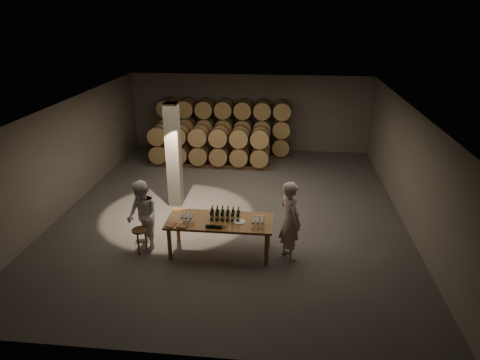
# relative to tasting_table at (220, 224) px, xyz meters

# --- Properties ---
(room) EXTENTS (12.00, 12.00, 12.00)m
(room) POSITION_rel_tasting_table_xyz_m (-1.80, 2.70, 0.80)
(room) COLOR #565351
(room) RESTS_ON ground
(tasting_table) EXTENTS (2.60, 1.10, 0.90)m
(tasting_table) POSITION_rel_tasting_table_xyz_m (0.00, 0.00, 0.00)
(tasting_table) COLOR brown
(tasting_table) RESTS_ON ground
(barrel_stack_back) EXTENTS (5.48, 0.95, 2.31)m
(barrel_stack_back) POSITION_rel_tasting_table_xyz_m (-0.96, 7.70, 0.40)
(barrel_stack_back) COLOR #57321D
(barrel_stack_back) RESTS_ON ground
(barrel_stack_front) EXTENTS (4.70, 0.95, 1.57)m
(barrel_stack_front) POSITION_rel_tasting_table_xyz_m (-1.35, 6.30, 0.03)
(barrel_stack_front) COLOR #57321D
(barrel_stack_front) RESTS_ON ground
(bottle_cluster) EXTENTS (0.73, 0.23, 0.33)m
(bottle_cluster) POSITION_rel_tasting_table_xyz_m (0.12, 0.07, 0.22)
(bottle_cluster) COLOR black
(bottle_cluster) RESTS_ON tasting_table
(lying_bottles) EXTENTS (0.49, 0.09, 0.09)m
(lying_bottles) POSITION_rel_tasting_table_xyz_m (-0.07, -0.41, 0.15)
(lying_bottles) COLOR black
(lying_bottles) RESTS_ON tasting_table
(glass_cluster_left) EXTENTS (0.31, 0.31, 0.18)m
(glass_cluster_left) POSITION_rel_tasting_table_xyz_m (-0.78, -0.10, 0.23)
(glass_cluster_left) COLOR silver
(glass_cluster_left) RESTS_ON tasting_table
(glass_cluster_right) EXTENTS (0.30, 0.41, 0.17)m
(glass_cluster_right) POSITION_rel_tasting_table_xyz_m (0.95, -0.12, 0.22)
(glass_cluster_right) COLOR silver
(glass_cluster_right) RESTS_ON tasting_table
(plate) EXTENTS (0.30, 0.30, 0.02)m
(plate) POSITION_rel_tasting_table_xyz_m (0.48, -0.04, 0.11)
(plate) COLOR white
(plate) RESTS_ON tasting_table
(notebook_near) EXTENTS (0.26, 0.23, 0.03)m
(notebook_near) POSITION_rel_tasting_table_xyz_m (-0.84, -0.43, 0.12)
(notebook_near) COLOR brown
(notebook_near) RESTS_ON tasting_table
(notebook_corner) EXTENTS (0.25, 0.29, 0.02)m
(notebook_corner) POSITION_rel_tasting_table_xyz_m (-1.13, -0.39, 0.12)
(notebook_corner) COLOR brown
(notebook_corner) RESTS_ON tasting_table
(pen) EXTENTS (0.15, 0.02, 0.01)m
(pen) POSITION_rel_tasting_table_xyz_m (-0.76, -0.45, 0.11)
(pen) COLOR black
(pen) RESTS_ON tasting_table
(stool) EXTENTS (0.39, 0.39, 0.65)m
(stool) POSITION_rel_tasting_table_xyz_m (-1.97, -0.22, -0.26)
(stool) COLOR #57321D
(stool) RESTS_ON ground
(person_man) EXTENTS (0.79, 0.88, 2.01)m
(person_man) POSITION_rel_tasting_table_xyz_m (1.71, -0.04, 0.21)
(person_man) COLOR beige
(person_man) RESTS_ON ground
(person_woman) EXTENTS (1.11, 1.13, 1.84)m
(person_woman) POSITION_rel_tasting_table_xyz_m (-1.95, -0.02, 0.12)
(person_woman) COLOR white
(person_woman) RESTS_ON ground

